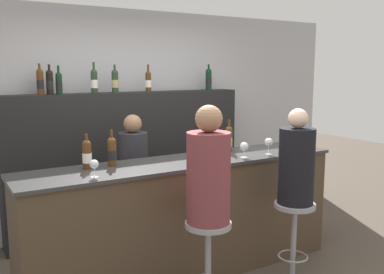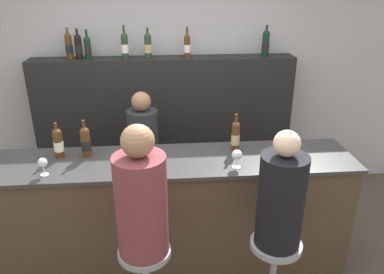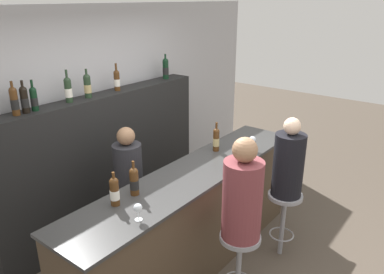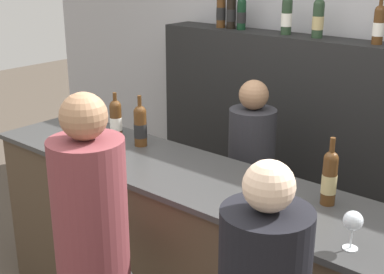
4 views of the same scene
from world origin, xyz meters
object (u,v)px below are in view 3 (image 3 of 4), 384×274
object	(u,v)px
wine_bottle_counter_0	(115,191)
guest_seated_left	(242,195)
wine_bottle_backbar_2	(34,98)
wine_bottle_counter_2	(216,139)
wine_glass_0	(138,209)
wine_bottle_backbar_6	(166,68)
guest_seated_right	(289,163)
wine_bottle_backbar_3	(68,90)
wine_glass_2	(252,140)
bartender	(130,197)
wine_bottle_backbar_4	(87,86)
bar_stool_left	(239,252)
wine_bottle_backbar_5	(117,80)
wine_bottle_backbar_0	(14,101)
wine_bottle_backbar_1	(24,99)
wine_bottle_counter_1	(134,181)
bar_stool_right	(284,208)
wine_glass_1	(238,150)

from	to	relation	value
wine_bottle_counter_0	guest_seated_left	xyz separation A→B (m)	(0.69, -0.78, -0.08)
wine_bottle_backbar_2	wine_bottle_counter_2	bearing A→B (deg)	-41.32
wine_bottle_backbar_2	wine_glass_0	xyz separation A→B (m)	(-0.13, -1.49, -0.58)
wine_bottle_counter_0	guest_seated_left	distance (m)	1.04
wine_bottle_backbar_6	wine_glass_0	distance (m)	2.57
wine_bottle_backbar_6	guest_seated_right	xyz separation A→B (m)	(-0.37, -1.96, -0.68)
wine_bottle_backbar_3	wine_glass_0	bearing A→B (deg)	-109.03
wine_glass_2	guest_seated_left	distance (m)	1.11
guest_seated_right	bartender	distance (m)	1.69
wine_bottle_backbar_4	bar_stool_left	size ratio (longest dim) A/B	0.42
bartender	wine_bottle_counter_2	bearing A→B (deg)	-34.86
wine_bottle_backbar_4	bartender	world-z (taller)	wine_bottle_backbar_4
wine_bottle_counter_2	wine_bottle_backbar_5	bearing A→B (deg)	104.86
wine_bottle_backbar_3	wine_bottle_backbar_4	size ratio (longest dim) A/B	1.08
wine_bottle_backbar_0	wine_bottle_backbar_5	size ratio (longest dim) A/B	1.01
wine_bottle_counter_0	wine_bottle_backbar_5	size ratio (longest dim) A/B	0.92
wine_glass_2	guest_seated_right	world-z (taller)	guest_seated_right
wine_bottle_backbar_3	wine_bottle_backbar_6	xyz separation A→B (m)	(1.50, 0.00, 0.00)
wine_bottle_backbar_5	wine_glass_0	xyz separation A→B (m)	(-1.17, -1.49, -0.58)
wine_bottle_backbar_0	wine_bottle_backbar_4	distance (m)	0.81
wine_bottle_backbar_1	bartender	bearing A→B (deg)	-44.31
wine_bottle_backbar_0	wine_bottle_backbar_1	size ratio (longest dim) A/B	1.03
wine_bottle_counter_1	wine_bottle_backbar_4	world-z (taller)	wine_bottle_backbar_4
bartender	wine_bottle_backbar_4	bearing A→B (deg)	83.96
bartender	wine_bottle_counter_1	bearing A→B (deg)	-127.86
wine_bottle_counter_1	bar_stool_left	xyz separation A→B (m)	(0.47, -0.78, -0.64)
wine_bottle_counter_1	wine_bottle_counter_0	bearing A→B (deg)	180.00
wine_bottle_backbar_5	bar_stool_right	size ratio (longest dim) A/B	0.43
bar_stool_right	guest_seated_left	bearing A→B (deg)	180.00
wine_bottle_counter_2	wine_bottle_backbar_0	bearing A→B (deg)	142.37
wine_bottle_counter_0	wine_bottle_backbar_3	xyz separation A→B (m)	(0.47, 1.19, 0.57)
wine_bottle_counter_2	wine_glass_0	distance (m)	1.51
wine_bottle_backbar_3	wine_glass_1	world-z (taller)	wine_bottle_backbar_3
wine_bottle_backbar_6	wine_bottle_backbar_4	bearing A→B (deg)	-180.00
wine_bottle_backbar_0	wine_bottle_backbar_1	world-z (taller)	wine_bottle_backbar_0
wine_bottle_counter_0	wine_glass_1	size ratio (longest dim) A/B	1.98
wine_bottle_counter_1	wine_glass_2	world-z (taller)	wine_bottle_counter_1
wine_bottle_counter_1	bar_stool_right	distance (m)	1.71
wine_bottle_counter_1	guest_seated_left	bearing A→B (deg)	-58.71
wine_bottle_counter_2	bar_stool_left	xyz separation A→B (m)	(-0.75, -0.78, -0.65)
wine_bottle_backbar_0	bar_stool_right	xyz separation A→B (m)	(1.70, -1.96, -1.21)
wine_bottle_backbar_3	wine_glass_2	distance (m)	2.01
wine_bottle_backbar_3	wine_glass_0	distance (m)	1.68
guest_seated_left	bar_stool_right	distance (m)	1.07
wine_bottle_backbar_4	wine_bottle_backbar_6	world-z (taller)	wine_bottle_backbar_6
wine_bottle_counter_0	bar_stool_right	xyz separation A→B (m)	(1.60, -0.78, -0.64)
wine_glass_2	bar_stool_left	distance (m)	1.28
wine_glass_1	bartender	xyz separation A→B (m)	(-0.75, 0.86, -0.51)
wine_bottle_backbar_2	wine_glass_0	world-z (taller)	wine_bottle_backbar_2
wine_bottle_counter_0	guest_seated_right	bearing A→B (deg)	-25.95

